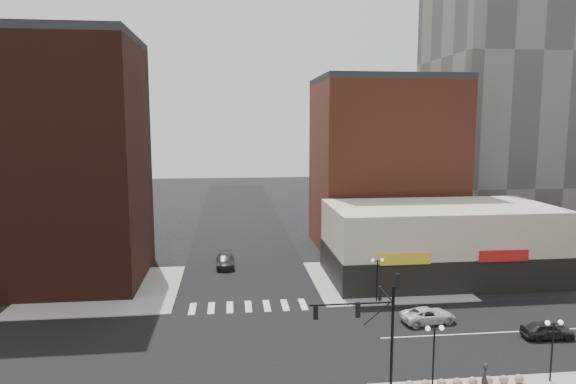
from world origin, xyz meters
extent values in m
plane|color=black|center=(0.00, 0.00, 0.00)|extent=(240.00, 240.00, 0.00)
cube|color=black|center=(0.00, 0.00, 0.01)|extent=(200.00, 14.00, 0.02)
cube|color=black|center=(0.00, 0.00, 0.01)|extent=(14.00, 200.00, 0.02)
cube|color=gray|center=(-14.50, 14.50, 0.06)|extent=(15.00, 15.00, 0.12)
cube|color=gray|center=(14.50, 14.50, 0.06)|extent=(15.00, 15.00, 0.12)
cube|color=#331710|center=(-19.00, 18.50, 12.50)|extent=(16.00, 15.00, 25.00)
cube|color=#331710|center=(-32.00, 34.00, 6.00)|extent=(20.00, 18.00, 12.00)
cube|color=brown|center=(19.00, 29.50, 11.00)|extent=(18.00, 15.00, 22.00)
cube|color=beige|center=(21.00, 15.00, 4.00)|extent=(24.00, 12.00, 8.00)
cube|color=black|center=(21.00, 15.00, 1.70)|extent=(24.20, 12.20, 3.40)
cylinder|color=black|center=(8.20, -8.20, 3.50)|extent=(0.18, 0.18, 7.00)
cylinder|color=black|center=(5.60, -8.20, 6.00)|extent=(5.20, 0.11, 0.11)
cylinder|color=black|center=(7.20, -8.20, 5.30)|extent=(1.72, 0.06, 1.46)
cylinder|color=black|center=(8.20, -6.70, 6.00)|extent=(0.11, 3.00, 0.11)
cube|color=black|center=(3.40, -8.20, 5.60)|extent=(0.28, 0.18, 0.95)
sphere|color=red|center=(3.40, -8.20, 5.90)|extent=(0.16, 0.16, 0.16)
cube|color=black|center=(6.00, -8.20, 5.60)|extent=(0.28, 0.18, 0.95)
sphere|color=red|center=(6.00, -8.20, 5.90)|extent=(0.16, 0.16, 0.16)
cube|color=black|center=(8.20, -5.40, 5.60)|extent=(0.18, 0.28, 0.95)
sphere|color=red|center=(8.20, -5.40, 5.90)|extent=(0.16, 0.16, 0.16)
cube|color=black|center=(8.45, -8.20, 7.30)|extent=(0.28, 0.18, 0.95)
sphere|color=red|center=(8.45, -8.20, 7.60)|extent=(0.16, 0.16, 0.16)
cylinder|color=black|center=(11.00, -8.00, 2.12)|extent=(0.11, 0.11, 4.00)
cylinder|color=black|center=(11.00, -8.00, 4.02)|extent=(0.90, 0.06, 0.06)
sphere|color=white|center=(10.55, -8.00, 4.12)|extent=(0.32, 0.32, 0.32)
sphere|color=white|center=(11.45, -8.00, 4.12)|extent=(0.32, 0.32, 0.32)
cylinder|color=black|center=(19.00, -8.00, 2.12)|extent=(0.11, 0.11, 4.00)
cylinder|color=black|center=(19.00, -8.00, 4.02)|extent=(0.90, 0.06, 0.06)
sphere|color=white|center=(18.55, -8.00, 4.12)|extent=(0.32, 0.32, 0.32)
sphere|color=white|center=(19.45, -8.00, 4.12)|extent=(0.32, 0.32, 0.32)
cylinder|color=black|center=(12.00, 8.00, 2.12)|extent=(0.11, 0.11, 4.00)
cylinder|color=black|center=(12.00, 8.00, 4.02)|extent=(0.90, 0.06, 0.06)
sphere|color=white|center=(11.55, 8.00, 4.12)|extent=(0.32, 0.32, 0.32)
sphere|color=white|center=(12.45, 8.00, 4.12)|extent=(0.32, 0.32, 0.32)
sphere|color=gray|center=(10.55, -8.00, 0.41)|extent=(0.57, 0.57, 0.57)
sphere|color=gray|center=(11.60, -8.00, 0.41)|extent=(0.57, 0.57, 0.57)
sphere|color=gray|center=(12.65, -8.00, 0.41)|extent=(0.57, 0.57, 0.57)
sphere|color=gray|center=(13.70, -8.00, 0.41)|extent=(0.57, 0.57, 0.57)
sphere|color=gray|center=(14.75, -8.00, 0.41)|extent=(0.57, 0.57, 0.57)
sphere|color=gray|center=(15.80, -8.00, 0.41)|extent=(0.57, 0.57, 0.57)
sphere|color=gray|center=(16.85, -8.00, 0.41)|extent=(0.57, 0.57, 0.57)
imported|color=silver|center=(14.95, 2.68, 0.65)|extent=(4.91, 2.77, 1.30)
imported|color=black|center=(23.06, -1.47, 0.68)|extent=(4.08, 1.85, 1.36)
imported|color=black|center=(-2.30, 21.70, 0.75)|extent=(2.17, 5.18, 1.49)
imported|color=#29252A|center=(14.08, -8.68, 1.04)|extent=(0.80, 0.78, 1.84)
camera|label=1|loc=(-1.60, -37.40, 16.91)|focal=32.00mm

